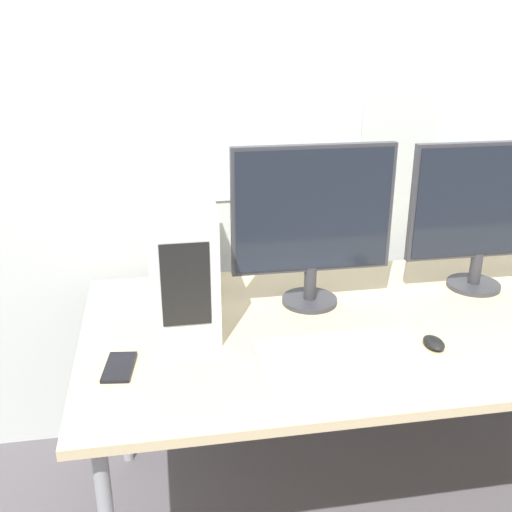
% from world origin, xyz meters
% --- Properties ---
extents(wall_back, '(8.00, 0.07, 2.70)m').
position_xyz_m(wall_back, '(0.00, 1.07, 1.35)').
color(wall_back, silver).
rests_on(wall_back, ground_plane).
extents(desk, '(2.37, 0.94, 0.75)m').
position_xyz_m(desk, '(0.00, 0.47, 0.71)').
color(desk, '#D1BA8E').
rests_on(desk, ground_plane).
extents(pc_tower, '(0.19, 0.49, 0.41)m').
position_xyz_m(pc_tower, '(-0.87, 0.64, 0.95)').
color(pc_tower, silver).
rests_on(pc_tower, desk).
extents(monitor_main, '(0.52, 0.19, 0.53)m').
position_xyz_m(monitor_main, '(-0.45, 0.63, 1.05)').
color(monitor_main, '#333338').
rests_on(monitor_main, desk).
extents(monitor_right_near, '(0.53, 0.19, 0.52)m').
position_xyz_m(monitor_right_near, '(0.16, 0.66, 1.04)').
color(monitor_right_near, '#333338').
rests_on(monitor_right_near, desk).
extents(keyboard, '(0.47, 0.16, 0.02)m').
position_xyz_m(keyboard, '(-0.45, 0.30, 0.76)').
color(keyboard, silver).
rests_on(keyboard, desk).
extents(mouse, '(0.06, 0.09, 0.02)m').
position_xyz_m(mouse, '(-0.16, 0.29, 0.76)').
color(mouse, black).
rests_on(mouse, desk).
extents(cell_phone, '(0.10, 0.16, 0.01)m').
position_xyz_m(cell_phone, '(-1.06, 0.32, 0.75)').
color(cell_phone, black).
rests_on(cell_phone, desk).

